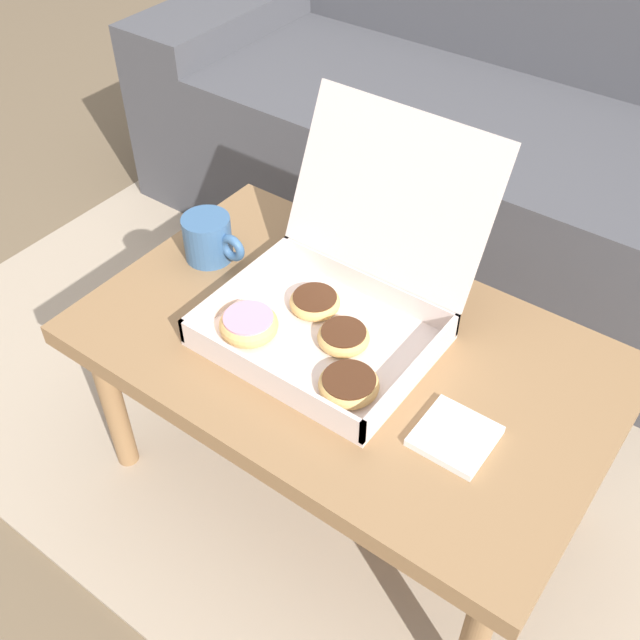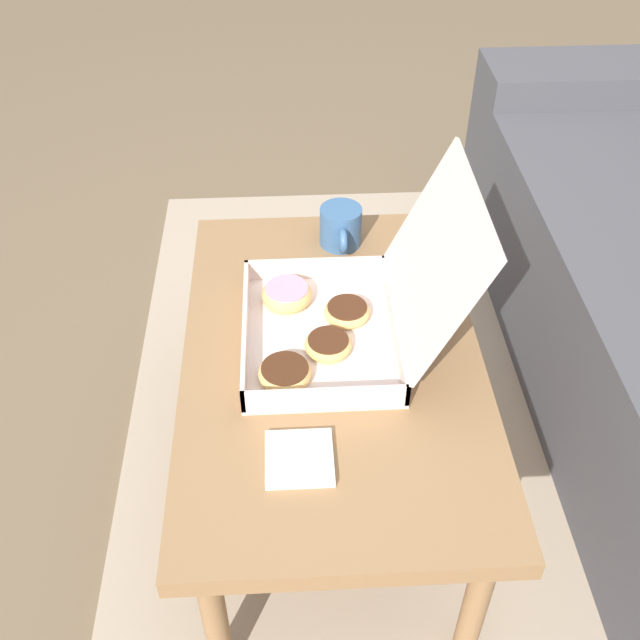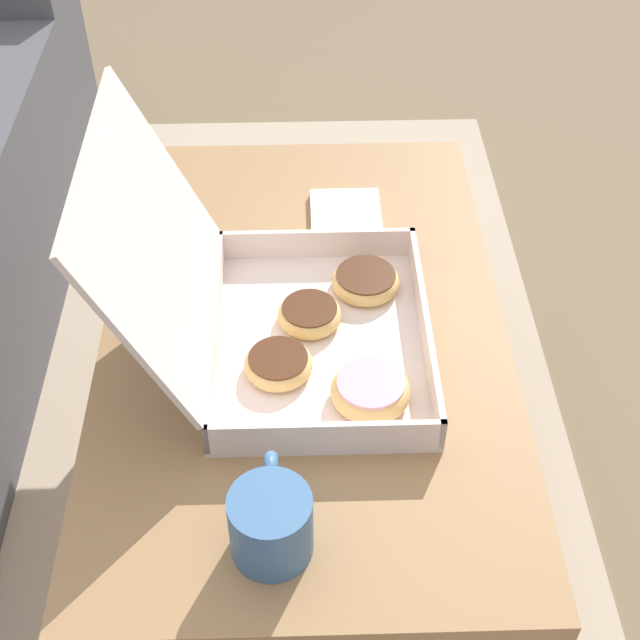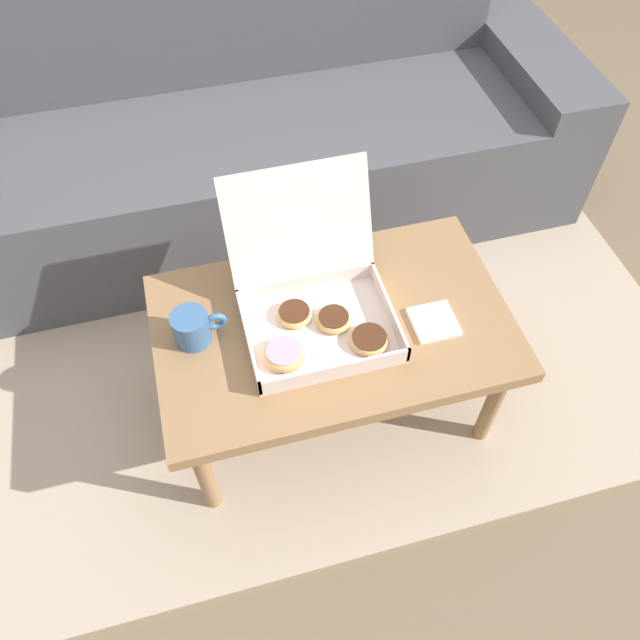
# 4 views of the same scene
# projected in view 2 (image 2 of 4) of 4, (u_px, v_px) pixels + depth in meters

# --- Properties ---
(ground_plane) EXTENTS (12.00, 12.00, 0.00)m
(ground_plane) POSITION_uv_depth(u_px,v_px,m) (397.00, 479.00, 1.70)
(ground_plane) COLOR #756047
(area_rug) EXTENTS (2.36, 1.86, 0.01)m
(area_rug) POSITION_uv_depth(u_px,v_px,m) (527.00, 472.00, 1.71)
(area_rug) COLOR tan
(area_rug) RESTS_ON ground_plane
(coffee_table) EXTENTS (0.92, 0.57, 0.41)m
(coffee_table) POSITION_uv_depth(u_px,v_px,m) (332.00, 369.00, 1.45)
(coffee_table) COLOR #997047
(coffee_table) RESTS_ON ground_plane
(pastry_box) EXTENTS (0.37, 0.42, 0.33)m
(pastry_box) POSITION_uv_depth(u_px,v_px,m) (341.00, 313.00, 1.42)
(pastry_box) COLOR silver
(pastry_box) RESTS_ON coffee_table
(coffee_mug) EXTENTS (0.14, 0.09, 0.09)m
(coffee_mug) POSITION_uv_depth(u_px,v_px,m) (341.00, 227.00, 1.65)
(coffee_mug) COLOR #3D6693
(coffee_mug) RESTS_ON coffee_table
(napkin_stack) EXTENTS (0.11, 0.11, 0.01)m
(napkin_stack) POSITION_uv_depth(u_px,v_px,m) (299.00, 458.00, 1.23)
(napkin_stack) COLOR white
(napkin_stack) RESTS_ON coffee_table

